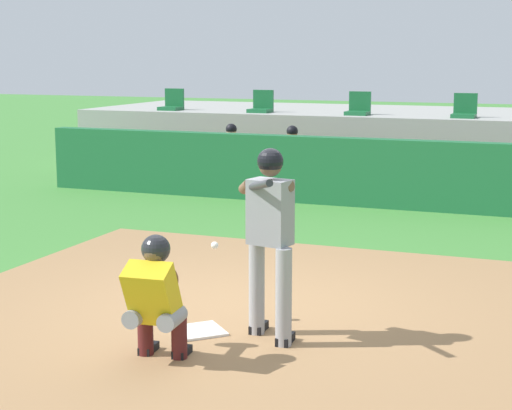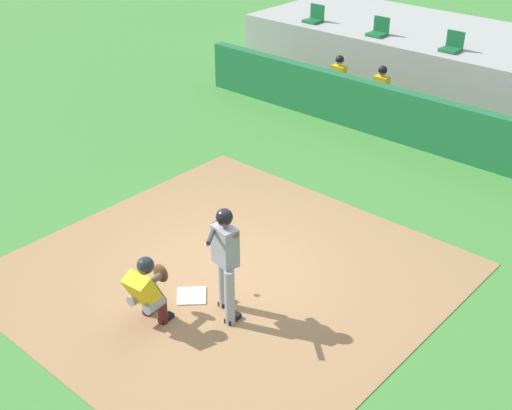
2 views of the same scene
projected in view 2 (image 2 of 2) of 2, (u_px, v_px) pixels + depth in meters
The scene contains 12 objects.
ground_plane at pixel (227, 275), 10.92m from camera, with size 80.00×80.00×0.00m, color #428438.
dirt_infield at pixel (227, 274), 10.92m from camera, with size 6.40×6.40×0.01m, color #9E754C.
home_plate at pixel (192, 296), 10.39m from camera, with size 0.44×0.44×0.02m, color white.
batter_at_plate at pixel (225, 256), 9.53m from camera, with size 0.63×0.83×1.80m.
catcher_crouched at pixel (148, 288), 9.59m from camera, with size 0.51×1.56×1.13m.
dugout_wall at pixel (430, 124), 14.87m from camera, with size 13.00×0.30×1.20m, color #1E6638.
dugout_bench at pixel (449, 127), 15.70m from camera, with size 11.80×0.44×0.45m, color olive.
dugout_player_0 at pixel (336, 80), 17.20m from camera, with size 0.49×0.70×1.30m.
dugout_player_1 at pixel (378, 92), 16.47m from camera, with size 0.49×0.70×1.30m.
stadium_seat_0 at pixel (315, 17), 19.41m from camera, with size 0.46×0.46×0.48m.
stadium_seat_1 at pixel (379, 30), 18.16m from camera, with size 0.46×0.46×0.48m.
stadium_seat_2 at pixel (452, 45), 16.91m from camera, with size 0.46×0.46×0.48m.
Camera 2 is at (6.28, -6.40, 6.34)m, focal length 47.30 mm.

